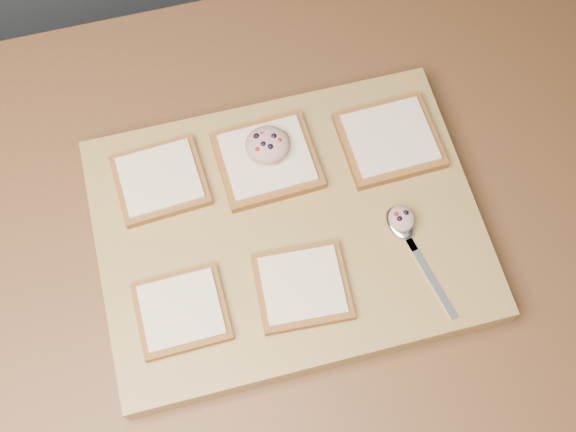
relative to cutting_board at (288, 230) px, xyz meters
The scene contains 11 objects.
ground 0.93m from the cutting_board, behind, with size 4.00×4.00×0.00m, color #515459.
island_counter 0.48m from the cutting_board, behind, with size 2.00×0.80×0.90m.
cutting_board is the anchor object (origin of this frame).
bread_far_left 0.18m from the cutting_board, 146.19° to the left, with size 0.12×0.11×0.02m.
bread_far_center 0.10m from the cutting_board, 93.14° to the left, with size 0.13×0.12×0.02m.
bread_far_right 0.18m from the cutting_board, 26.74° to the left, with size 0.13×0.12×0.02m.
bread_near_left 0.18m from the cutting_board, 152.00° to the right, with size 0.11×0.10×0.02m.
bread_near_center 0.09m from the cutting_board, 92.91° to the right, with size 0.12×0.11×0.02m.
tuna_salad_dollop 0.12m from the cutting_board, 90.97° to the left, with size 0.06×0.06×0.03m.
spoon 0.15m from the cutting_board, 18.95° to the right, with size 0.05×0.16×0.01m.
spoon_salad 0.15m from the cutting_board, 14.82° to the right, with size 0.03×0.04×0.02m.
Camera 1 is at (0.02, -0.37, 1.80)m, focal length 45.00 mm.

